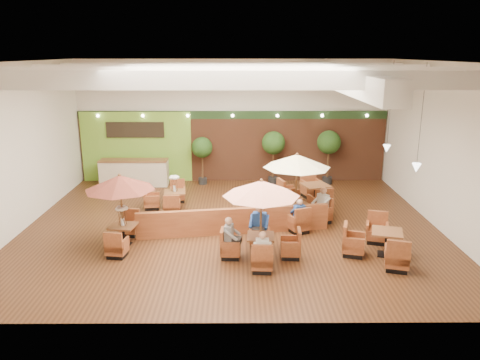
{
  "coord_description": "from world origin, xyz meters",
  "views": [
    {
      "loc": [
        0.21,
        -15.13,
        5.79
      ],
      "look_at": [
        0.3,
        0.5,
        1.5
      ],
      "focal_mm": 35.0,
      "sensor_mm": 36.0,
      "label": 1
    }
  ],
  "objects_px": {
    "booth_divider": "(234,221)",
    "diner_1": "(259,222)",
    "table_3": "(169,198)",
    "table_4": "(377,244)",
    "topiary_1": "(273,145)",
    "diner_4": "(322,202)",
    "table_5": "(307,196)",
    "table_1": "(261,204)",
    "topiary_2": "(329,144)",
    "table_2": "(296,175)",
    "table_0": "(120,191)",
    "diner_3": "(299,212)",
    "diner_0": "(262,246)",
    "topiary_0": "(202,149)",
    "diner_2": "(230,234)",
    "service_counter": "(134,173)"
  },
  "relations": [
    {
      "from": "diner_0",
      "to": "diner_3",
      "type": "height_order",
      "value": "diner_0"
    },
    {
      "from": "table_1",
      "to": "diner_4",
      "type": "bearing_deg",
      "value": 55.22
    },
    {
      "from": "diner_0",
      "to": "diner_2",
      "type": "height_order",
      "value": "diner_2"
    },
    {
      "from": "table_3",
      "to": "diner_2",
      "type": "distance_m",
      "value": 5.04
    },
    {
      "from": "service_counter",
      "to": "booth_divider",
      "type": "distance_m",
      "value": 7.36
    },
    {
      "from": "topiary_1",
      "to": "diner_3",
      "type": "xyz_separation_m",
      "value": [
        0.42,
        -5.91,
        -1.07
      ]
    },
    {
      "from": "table_4",
      "to": "topiary_2",
      "type": "distance_m",
      "value": 7.87
    },
    {
      "from": "table_2",
      "to": "diner_2",
      "type": "distance_m",
      "value": 3.77
    },
    {
      "from": "topiary_1",
      "to": "diner_4",
      "type": "relative_size",
      "value": 2.92
    },
    {
      "from": "table_4",
      "to": "table_0",
      "type": "bearing_deg",
      "value": -169.84
    },
    {
      "from": "diner_2",
      "to": "diner_1",
      "type": "bearing_deg",
      "value": 146.17
    },
    {
      "from": "table_2",
      "to": "diner_3",
      "type": "relative_size",
      "value": 3.68
    },
    {
      "from": "table_1",
      "to": "table_4",
      "type": "relative_size",
      "value": 0.89
    },
    {
      "from": "booth_divider",
      "to": "diner_3",
      "type": "bearing_deg",
      "value": -5.49
    },
    {
      "from": "table_1",
      "to": "diner_2",
      "type": "bearing_deg",
      "value": -176.68
    },
    {
      "from": "topiary_0",
      "to": "diner_2",
      "type": "relative_size",
      "value": 2.75
    },
    {
      "from": "table_2",
      "to": "topiary_1",
      "type": "xyz_separation_m",
      "value": [
        -0.42,
        5.0,
        0.08
      ]
    },
    {
      "from": "table_4",
      "to": "diner_3",
      "type": "relative_size",
      "value": 3.79
    },
    {
      "from": "diner_0",
      "to": "diner_4",
      "type": "relative_size",
      "value": 0.87
    },
    {
      "from": "table_4",
      "to": "topiary_0",
      "type": "height_order",
      "value": "topiary_0"
    },
    {
      "from": "table_1",
      "to": "diner_3",
      "type": "height_order",
      "value": "table_1"
    },
    {
      "from": "service_counter",
      "to": "diner_3",
      "type": "height_order",
      "value": "service_counter"
    },
    {
      "from": "table_1",
      "to": "diner_4",
      "type": "height_order",
      "value": "table_1"
    },
    {
      "from": "table_3",
      "to": "table_4",
      "type": "relative_size",
      "value": 0.89
    },
    {
      "from": "table_1",
      "to": "topiary_1",
      "type": "xyz_separation_m",
      "value": [
        0.94,
        7.89,
        0.15
      ]
    },
    {
      "from": "topiary_2",
      "to": "table_4",
      "type": "bearing_deg",
      "value": -89.9
    },
    {
      "from": "diner_0",
      "to": "diner_2",
      "type": "bearing_deg",
      "value": 135.4
    },
    {
      "from": "table_2",
      "to": "table_0",
      "type": "bearing_deg",
      "value": 175.47
    },
    {
      "from": "table_2",
      "to": "table_3",
      "type": "distance_m",
      "value": 5.03
    },
    {
      "from": "booth_divider",
      "to": "diner_1",
      "type": "bearing_deg",
      "value": -60.44
    },
    {
      "from": "table_1",
      "to": "booth_divider",
      "type": "bearing_deg",
      "value": 116.03
    },
    {
      "from": "table_1",
      "to": "diner_3",
      "type": "distance_m",
      "value": 2.56
    },
    {
      "from": "diner_0",
      "to": "diner_4",
      "type": "bearing_deg",
      "value": 59.31
    },
    {
      "from": "service_counter",
      "to": "table_4",
      "type": "xyz_separation_m",
      "value": [
        8.69,
        -7.53,
        -0.23
      ]
    },
    {
      "from": "table_4",
      "to": "booth_divider",
      "type": "bearing_deg",
      "value": 173.82
    },
    {
      "from": "table_3",
      "to": "table_4",
      "type": "xyz_separation_m",
      "value": [
        6.69,
        -4.26,
        -0.08
      ]
    },
    {
      "from": "service_counter",
      "to": "table_2",
      "type": "bearing_deg",
      "value": -35.9
    },
    {
      "from": "table_2",
      "to": "diner_3",
      "type": "distance_m",
      "value": 1.35
    },
    {
      "from": "table_1",
      "to": "table_5",
      "type": "distance_m",
      "value": 5.37
    },
    {
      "from": "diner_1",
      "to": "topiary_2",
      "type": "bearing_deg",
      "value": -105.37
    },
    {
      "from": "booth_divider",
      "to": "diner_2",
      "type": "relative_size",
      "value": 8.09
    },
    {
      "from": "table_4",
      "to": "diner_3",
      "type": "height_order",
      "value": "diner_3"
    },
    {
      "from": "diner_0",
      "to": "topiary_2",
      "type": "bearing_deg",
      "value": 69.16
    },
    {
      "from": "topiary_2",
      "to": "diner_3",
      "type": "distance_m",
      "value": 6.35
    },
    {
      "from": "table_0",
      "to": "table_5",
      "type": "distance_m",
      "value": 7.47
    },
    {
      "from": "table_5",
      "to": "topiary_2",
      "type": "relative_size",
      "value": 1.23
    },
    {
      "from": "table_4",
      "to": "table_5",
      "type": "height_order",
      "value": "table_5"
    },
    {
      "from": "table_4",
      "to": "table_3",
      "type": "bearing_deg",
      "value": 163.46
    },
    {
      "from": "table_0",
      "to": "topiary_2",
      "type": "distance_m",
      "value": 10.3
    },
    {
      "from": "diner_1",
      "to": "diner_4",
      "type": "xyz_separation_m",
      "value": [
        2.27,
        2.02,
        -0.01
      ]
    }
  ]
}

